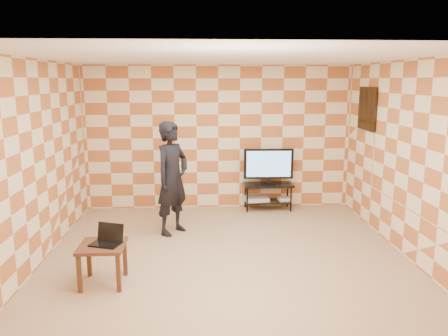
{
  "coord_description": "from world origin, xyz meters",
  "views": [
    {
      "loc": [
        -0.36,
        -5.68,
        2.42
      ],
      "look_at": [
        0.0,
        0.6,
        1.15
      ],
      "focal_mm": 35.0,
      "sensor_mm": 36.0,
      "label": 1
    }
  ],
  "objects": [
    {
      "name": "tv",
      "position": [
        0.93,
        2.26,
        0.87
      ],
      "size": [
        0.92,
        0.18,
        0.67
      ],
      "color": "black",
      "rests_on": "tv_stand"
    },
    {
      "name": "laptop",
      "position": [
        -1.47,
        -0.67,
        0.55
      ],
      "size": [
        0.41,
        0.37,
        0.23
      ],
      "color": "black",
      "rests_on": "side_table"
    },
    {
      "name": "wall_art",
      "position": [
        2.47,
        1.55,
        1.95
      ],
      "size": [
        0.04,
        0.72,
        0.72
      ],
      "color": "black",
      "rests_on": "wall_right"
    },
    {
      "name": "wall_front",
      "position": [
        0.0,
        -2.5,
        1.35
      ],
      "size": [
        5.0,
        0.02,
        2.7
      ],
      "primitive_type": "cube",
      "color": "beige",
      "rests_on": "ground"
    },
    {
      "name": "wall_back",
      "position": [
        0.0,
        2.5,
        1.35
      ],
      "size": [
        5.0,
        0.02,
        2.7
      ],
      "primitive_type": "cube",
      "color": "beige",
      "rests_on": "ground"
    },
    {
      "name": "side_table",
      "position": [
        -1.53,
        -0.7,
        0.41
      ],
      "size": [
        0.54,
        0.54,
        0.5
      ],
      "color": "#3C2015",
      "rests_on": "floor"
    },
    {
      "name": "person",
      "position": [
        -0.79,
        1.07,
        0.9
      ],
      "size": [
        0.74,
        0.78,
        1.8
      ],
      "primitive_type": "imported",
      "rotation": [
        0.0,
        0.0,
        0.92
      ],
      "color": "black",
      "rests_on": "floor"
    },
    {
      "name": "floor",
      "position": [
        0.0,
        0.0,
        0.0
      ],
      "size": [
        5.0,
        5.0,
        0.0
      ],
      "primitive_type": "plane",
      "color": "tan",
      "rests_on": "ground"
    },
    {
      "name": "tv_stand",
      "position": [
        0.93,
        2.26,
        0.36
      ],
      "size": [
        0.93,
        0.42,
        0.5
      ],
      "color": "black",
      "rests_on": "floor"
    },
    {
      "name": "ceiling",
      "position": [
        0.0,
        0.0,
        2.7
      ],
      "size": [
        5.0,
        5.0,
        0.02
      ],
      "primitive_type": "cube",
      "color": "white",
      "rests_on": "wall_back"
    },
    {
      "name": "game_console",
      "position": [
        1.25,
        2.26,
        0.2
      ],
      "size": [
        0.26,
        0.2,
        0.06
      ],
      "primitive_type": "cube",
      "rotation": [
        0.0,
        0.0,
        0.11
      ],
      "color": "silver",
      "rests_on": "tv_stand"
    },
    {
      "name": "wall_left",
      "position": [
        -2.5,
        0.0,
        1.35
      ],
      "size": [
        0.02,
        5.0,
        2.7
      ],
      "primitive_type": "cube",
      "color": "beige",
      "rests_on": "ground"
    },
    {
      "name": "dvd_player",
      "position": [
        0.71,
        2.27,
        0.21
      ],
      "size": [
        0.47,
        0.36,
        0.07
      ],
      "primitive_type": "cube",
      "rotation": [
        0.0,
        0.0,
        0.11
      ],
      "color": "#B6B6B8",
      "rests_on": "tv_stand"
    },
    {
      "name": "wall_right",
      "position": [
        2.5,
        0.0,
        1.35
      ],
      "size": [
        0.02,
        5.0,
        2.7
      ],
      "primitive_type": "cube",
      "color": "beige",
      "rests_on": "ground"
    }
  ]
}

